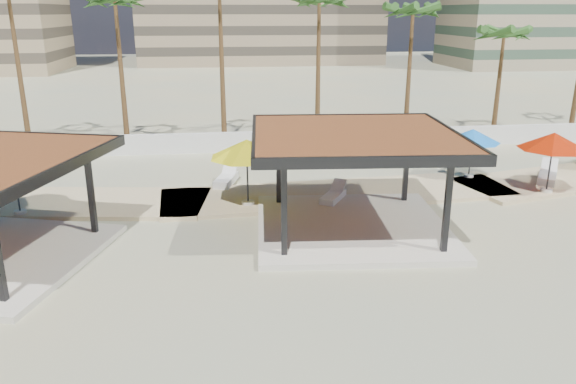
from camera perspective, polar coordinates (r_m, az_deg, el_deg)
name	(u,v)px	position (r m, az deg, el deg)	size (l,w,h in m)	color
ground	(324,262)	(19.06, 3.70, -7.11)	(200.00, 200.00, 0.00)	tan
promenade	(336,190)	(26.43, 4.88, 0.23)	(44.45, 7.97, 0.24)	#C6B284
boundary_wall	(275,141)	(33.95, -1.32, 5.20)	(56.00, 0.30, 1.20)	silver
pavilion_central	(354,172)	(21.22, 6.67, 2.02)	(8.11, 8.11, 3.84)	beige
umbrella_a	(12,161)	(24.83, -26.20, 2.81)	(2.95, 2.95, 2.55)	beige
umbrella_b	(247,149)	(23.42, -4.21, 4.40)	(4.02, 4.02, 2.82)	beige
umbrella_c	(554,141)	(27.69, 25.38, 4.70)	(3.70, 3.70, 2.75)	beige
umbrella_d	(473,136)	(28.96, 18.24, 5.44)	(3.45, 3.45, 2.41)	beige
lounger_a	(226,179)	(27.06, -6.28, 1.32)	(1.29, 2.31, 0.83)	silver
lounger_b	(333,196)	(24.54, 4.64, -0.44)	(1.51, 1.97, 0.73)	silver
lounger_d	(547,176)	(30.06, 24.86, 1.45)	(1.95, 2.37, 0.89)	silver
palm_c	(115,6)	(35.51, -17.14, 17.61)	(3.00, 3.00, 9.52)	brown
palm_e	(319,6)	(35.93, 3.19, 18.33)	(3.00, 3.00, 9.52)	brown
palm_f	(413,16)	(37.65, 12.56, 17.08)	(3.00, 3.00, 8.93)	brown
palm_g	(504,37)	(39.69, 21.09, 14.49)	(3.00, 3.00, 7.56)	brown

